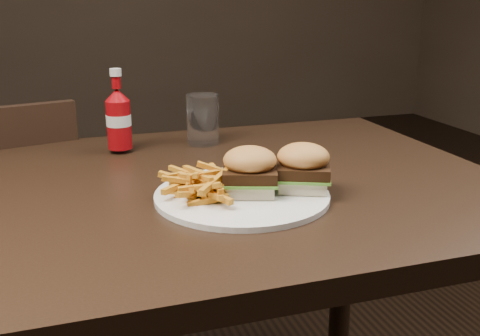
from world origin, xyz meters
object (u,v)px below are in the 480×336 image
object	(u,v)px
plate	(242,195)
dining_table	(176,195)
tumbler	(203,120)
ketchup_bottle	(119,125)

from	to	relation	value
plate	dining_table	bearing A→B (deg)	130.88
tumbler	ketchup_bottle	bearing A→B (deg)	-175.86
dining_table	plate	distance (m)	0.14
plate	ketchup_bottle	bearing A→B (deg)	114.06
ketchup_bottle	tumbler	size ratio (longest dim) A/B	0.91
tumbler	dining_table	bearing A→B (deg)	-114.44
dining_table	tumbler	distance (m)	0.30
dining_table	ketchup_bottle	bearing A→B (deg)	105.14
dining_table	plate	bearing A→B (deg)	-49.12
dining_table	ketchup_bottle	world-z (taller)	ketchup_bottle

